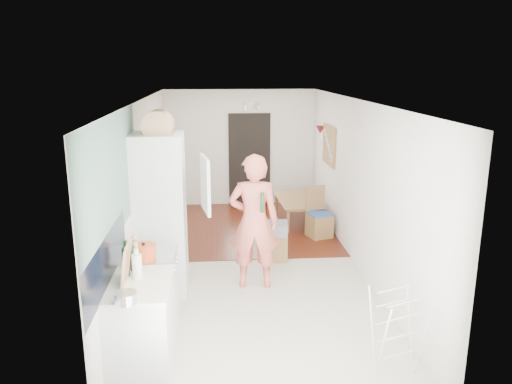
{
  "coord_description": "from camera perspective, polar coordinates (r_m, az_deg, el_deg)",
  "views": [
    {
      "loc": [
        -0.51,
        -7.15,
        2.99
      ],
      "look_at": [
        0.08,
        0.2,
        1.11
      ],
      "focal_mm": 35.0,
      "sensor_mm": 36.0,
      "label": 1
    }
  ],
  "objects": [
    {
      "name": "fridge_interior",
      "position": [
        6.54,
        -8.4,
        1.44
      ],
      "size": [
        0.02,
        0.52,
        0.66
      ],
      "primitive_type": "cube",
      "color": "white",
      "rests_on": "room_shell"
    },
    {
      "name": "drying_rack",
      "position": [
        5.35,
        15.81,
        -15.09
      ],
      "size": [
        0.52,
        0.5,
        0.82
      ],
      "primitive_type": null,
      "rotation": [
        0.0,
        0.0,
        0.35
      ],
      "color": "silver",
      "rests_on": "floor"
    },
    {
      "name": "person",
      "position": [
        6.71,
        -0.24,
        -2.05
      ],
      "size": [
        0.84,
        0.59,
        2.2
      ],
      "primitive_type": "imported",
      "rotation": [
        0.0,
        0.0,
        3.06
      ],
      "color": "#E46858",
      "rests_on": "floor"
    },
    {
      "name": "bottle_b",
      "position": [
        5.35,
        -13.91,
        -7.39
      ],
      "size": [
        0.08,
        0.08,
        0.26
      ],
      "primitive_type": "cylinder",
      "rotation": [
        0.0,
        0.0,
        0.34
      ],
      "color": "#1A3F22",
      "rests_on": "worktop"
    },
    {
      "name": "range_cooker",
      "position": [
        5.97,
        -11.95,
        -11.29
      ],
      "size": [
        0.6,
        0.6,
        0.88
      ],
      "primitive_type": "cube",
      "color": "silver",
      "rests_on": "room_shell"
    },
    {
      "name": "chopping_boards",
      "position": [
        5.03,
        -14.61,
        -7.91
      ],
      "size": [
        0.11,
        0.31,
        0.42
      ],
      "primitive_type": null,
      "rotation": [
        0.0,
        0.0,
        -0.21
      ],
      "color": "tan",
      "rests_on": "worktop"
    },
    {
      "name": "doorway_recess",
      "position": [
        10.83,
        -0.75,
        3.72
      ],
      "size": [
        0.9,
        0.04,
        2.0
      ],
      "primitive_type": "cube",
      "color": "black",
      "rests_on": "room_shell"
    },
    {
      "name": "bottle_a",
      "position": [
        5.23,
        -14.64,
        -7.7
      ],
      "size": [
        0.08,
        0.08,
        0.3
      ],
      "primitive_type": "cylinder",
      "rotation": [
        0.0,
        0.0,
        0.07
      ],
      "color": "#1A3F22",
      "rests_on": "worktop"
    },
    {
      "name": "floor",
      "position": [
        7.76,
        -0.46,
        -8.35
      ],
      "size": [
        3.2,
        7.0,
        0.01
      ],
      "primitive_type": "cube",
      "color": "beige",
      "rests_on": "ground"
    },
    {
      "name": "wood_floor_overlay",
      "position": [
        9.49,
        -1.27,
        -4.02
      ],
      "size": [
        3.2,
        3.3,
        0.01
      ],
      "primitive_type": "cube",
      "color": "#582017",
      "rests_on": "room_shell"
    },
    {
      "name": "pepper_mill_back",
      "position": [
        5.44,
        -14.32,
        -7.15
      ],
      "size": [
        0.08,
        0.08,
        0.24
      ],
      "primitive_type": "cylinder",
      "rotation": [
        0.0,
        0.0,
        0.35
      ],
      "color": "tan",
      "rests_on": "worktop"
    },
    {
      "name": "wall_sconce",
      "position": [
        9.99,
        7.36,
        7.06
      ],
      "size": [
        0.18,
        0.18,
        0.16
      ],
      "primitive_type": "cone",
      "color": "maroon",
      "rests_on": "room_shell"
    },
    {
      "name": "pinboard",
      "position": [
        9.4,
        8.37,
        5.34
      ],
      "size": [
        0.03,
        0.9,
        0.7
      ],
      "primitive_type": "cube",
      "color": "tan",
      "rests_on": "room_shell"
    },
    {
      "name": "steel_pan",
      "position": [
        4.7,
        -14.69,
        -11.61
      ],
      "size": [
        0.25,
        0.25,
        0.1
      ],
      "primitive_type": "cylinder",
      "rotation": [
        0.0,
        0.0,
        -0.29
      ],
      "color": "#BEBEC0",
      "rests_on": "worktop"
    },
    {
      "name": "worktop",
      "position": [
        5.11,
        -13.25,
        -10.34
      ],
      "size": [
        0.62,
        0.92,
        0.06
      ],
      "primitive_type": "cube",
      "color": "white",
      "rests_on": "room_shell"
    },
    {
      "name": "dining_chair",
      "position": [
        8.9,
        7.29,
        -2.38
      ],
      "size": [
        0.48,
        0.48,
        0.9
      ],
      "primitive_type": null,
      "rotation": [
        0.0,
        0.0,
        0.31
      ],
      "color": "olive",
      "rests_on": "floor"
    },
    {
      "name": "room_shell",
      "position": [
        7.37,
        -0.48,
        0.66
      ],
      "size": [
        3.2,
        7.0,
        2.5
      ],
      "primitive_type": null,
      "color": "white",
      "rests_on": "ground"
    },
    {
      "name": "fridge_housing",
      "position": [
        6.69,
        -10.91,
        -2.59
      ],
      "size": [
        0.66,
        0.66,
        2.15
      ],
      "primitive_type": "cube",
      "color": "silver",
      "rests_on": "room_shell"
    },
    {
      "name": "tile_splashback",
      "position": [
        5.06,
        -16.63,
        -7.62
      ],
      "size": [
        0.02,
        1.9,
        0.5
      ],
      "primitive_type": "cube",
      "color": "black",
      "rests_on": "room_shell"
    },
    {
      "name": "cooker_top",
      "position": [
        5.79,
        -12.18,
        -7.18
      ],
      "size": [
        0.6,
        0.6,
        0.04
      ],
      "primitive_type": "cube",
      "color": "#BEBEC0",
      "rests_on": "room_shell"
    },
    {
      "name": "grey_drape",
      "position": [
        7.8,
        2.17,
        -4.17
      ],
      "size": [
        0.43,
        0.43,
        0.18
      ],
      "primitive_type": "cube",
      "rotation": [
        0.0,
        0.0,
        -0.11
      ],
      "color": "gray",
      "rests_on": "stool"
    },
    {
      "name": "fridge_door",
      "position": [
        6.24,
        -5.82,
        0.88
      ],
      "size": [
        0.14,
        0.56,
        0.7
      ],
      "primitive_type": "cube",
      "rotation": [
        0.0,
        0.0,
        -1.4
      ],
      "color": "silver",
      "rests_on": "room_shell"
    },
    {
      "name": "bread_bin",
      "position": [
        6.45,
        -11.11,
        7.5
      ],
      "size": [
        0.4,
        0.38,
        0.21
      ],
      "primitive_type": null,
      "rotation": [
        0.0,
        0.0,
        -0.0
      ],
      "color": "tan",
      "rests_on": "fridge_housing"
    },
    {
      "name": "base_cabinet",
      "position": [
        5.32,
        -12.96,
        -14.86
      ],
      "size": [
        0.6,
        0.9,
        0.86
      ],
      "primitive_type": "cube",
      "color": "silver",
      "rests_on": "room_shell"
    },
    {
      "name": "pinboard_frame",
      "position": [
        9.39,
        8.28,
        5.34
      ],
      "size": [
        0.0,
        0.94,
        0.74
      ],
      "primitive_type": "cube",
      "color": "olive",
      "rests_on": "room_shell"
    },
    {
      "name": "bottle_c",
      "position": [
        5.16,
        -13.44,
        -8.26
      ],
      "size": [
        0.13,
        0.13,
        0.25
      ],
      "primitive_type": "cylinder",
      "rotation": [
        0.0,
        0.0,
        -0.32
      ],
      "color": "silver",
      "rests_on": "worktop"
    },
    {
      "name": "red_casserole",
      "position": [
        5.65,
        -12.7,
        -6.68
      ],
      "size": [
        0.33,
        0.33,
        0.16
      ],
      "primitive_type": "cylinder",
      "rotation": [
        0.0,
        0.0,
        -0.25
      ],
      "color": "#D1491C",
      "rests_on": "cooker_top"
    },
    {
      "name": "pepper_mill_front",
      "position": [
        5.56,
        -13.66,
        -6.63
      ],
      "size": [
        0.08,
        0.08,
        0.25
      ],
      "primitive_type": "cylinder",
      "rotation": [
        0.0,
        0.0,
        0.14
      ],
      "color": "tan",
      "rests_on": "worktop"
    },
    {
      "name": "sage_wall_panel",
      "position": [
        5.38,
        -16.04,
        1.51
      ],
      "size": [
        0.02,
        3.0,
        1.3
      ],
      "primitive_type": "cube",
      "color": "slate",
      "rests_on": "room_shell"
    },
    {
      "name": "held_bottle",
      "position": [
        6.48,
        0.74,
        -1.2
      ],
      "size": [
        0.06,
        0.06,
        0.26
      ],
      "primitive_type": "cylinder",
      "color": "#1A3F22",
      "rests_on": "person"
    },
    {
      "name": "stool",
      "position": [
        7.9,
        2.32,
        -6.27
      ],
      "size": [
        0.34,
        0.34,
        0.43
      ],
      "primitive_type": null,
      "rotation": [
        0.0,
        0.0,
        -0.04
      ],
      "color": "olive",
      "rests_on": "floor"
    },
    {
      "name": "dining_table",
      "position": [
        9.72,
        4.96,
        -2.4
      ],
      "size": [
        0.71,
        1.2,
        0.41
      ],
      "primitive_type": "imported",
      "rotation": [
        0.0,
        0.0,
        1.62
      ],
      "color": "olive",
      "rests_on": "floor"
    }
  ]
}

